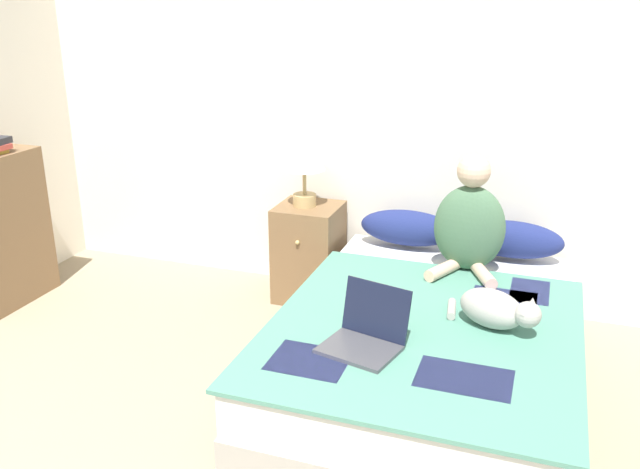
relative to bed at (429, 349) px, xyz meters
name	(u,v)px	position (x,y,z in m)	size (l,w,h in m)	color
wall_back	(394,105)	(-0.48, 1.10, 1.06)	(5.94, 0.05, 2.55)	silver
bed	(429,349)	(0.00, 0.00, 0.00)	(1.45, 2.05, 0.43)	#9E998E
pillow_near	(408,228)	(-0.32, 0.89, 0.33)	(0.60, 0.23, 0.22)	navy
pillow_far	(512,239)	(0.32, 0.89, 0.33)	(0.60, 0.23, 0.22)	navy
person_sitting	(470,224)	(0.09, 0.61, 0.50)	(0.40, 0.39, 0.67)	#476B4C
cat_tabby	(496,309)	(0.32, -0.08, 0.32)	(0.46, 0.32, 0.19)	#A8A399
laptop_open	(365,335)	(-0.22, -0.46, 0.28)	(0.39, 0.38, 0.27)	#424247
nightstand	(309,252)	(-0.96, 0.83, 0.11)	(0.40, 0.42, 0.64)	brown
table_lamp	(304,159)	(-0.98, 0.82, 0.74)	(0.27, 0.27, 0.45)	tan
bookshelf	(3,230)	(-2.80, 0.12, 0.28)	(0.25, 0.61, 0.99)	brown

